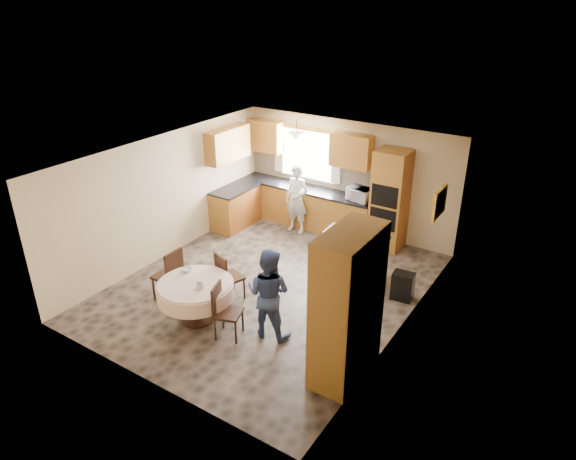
# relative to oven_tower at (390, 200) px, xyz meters

# --- Properties ---
(floor) EXTENTS (5.00, 6.00, 0.01)m
(floor) POSITION_rel_oven_tower_xyz_m (-1.15, -2.69, -1.06)
(floor) COLOR brown
(floor) RESTS_ON ground
(ceiling) EXTENTS (5.00, 6.00, 0.01)m
(ceiling) POSITION_rel_oven_tower_xyz_m (-1.15, -2.69, 1.44)
(ceiling) COLOR white
(ceiling) RESTS_ON wall_back
(wall_back) EXTENTS (5.00, 0.02, 2.50)m
(wall_back) POSITION_rel_oven_tower_xyz_m (-1.15, 0.31, 0.19)
(wall_back) COLOR tan
(wall_back) RESTS_ON floor
(wall_front) EXTENTS (5.00, 0.02, 2.50)m
(wall_front) POSITION_rel_oven_tower_xyz_m (-1.15, -5.69, 0.19)
(wall_front) COLOR tan
(wall_front) RESTS_ON floor
(wall_left) EXTENTS (0.02, 6.00, 2.50)m
(wall_left) POSITION_rel_oven_tower_xyz_m (-3.65, -2.69, 0.19)
(wall_left) COLOR tan
(wall_left) RESTS_ON floor
(wall_right) EXTENTS (0.02, 6.00, 2.50)m
(wall_right) POSITION_rel_oven_tower_xyz_m (1.35, -2.69, 0.19)
(wall_right) COLOR tan
(wall_right) RESTS_ON floor
(window) EXTENTS (1.40, 0.03, 1.10)m
(window) POSITION_rel_oven_tower_xyz_m (-2.15, 0.29, 0.54)
(window) COLOR white
(window) RESTS_ON wall_back
(curtain_left) EXTENTS (0.22, 0.02, 1.15)m
(curtain_left) POSITION_rel_oven_tower_xyz_m (-2.90, 0.24, 0.59)
(curtain_left) COLOR white
(curtain_left) RESTS_ON wall_back
(curtain_right) EXTENTS (0.22, 0.02, 1.15)m
(curtain_right) POSITION_rel_oven_tower_xyz_m (-1.40, 0.24, 0.59)
(curtain_right) COLOR white
(curtain_right) RESTS_ON wall_back
(base_cab_back) EXTENTS (3.30, 0.60, 0.88)m
(base_cab_back) POSITION_rel_oven_tower_xyz_m (-2.00, 0.01, -0.62)
(base_cab_back) COLOR #B58630
(base_cab_back) RESTS_ON floor
(counter_back) EXTENTS (3.30, 0.64, 0.04)m
(counter_back) POSITION_rel_oven_tower_xyz_m (-2.00, 0.01, -0.16)
(counter_back) COLOR black
(counter_back) RESTS_ON base_cab_back
(base_cab_left) EXTENTS (0.60, 1.20, 0.88)m
(base_cab_left) POSITION_rel_oven_tower_xyz_m (-3.35, -0.89, -0.62)
(base_cab_left) COLOR #B58630
(base_cab_left) RESTS_ON floor
(counter_left) EXTENTS (0.64, 1.20, 0.04)m
(counter_left) POSITION_rel_oven_tower_xyz_m (-3.35, -0.89, -0.16)
(counter_left) COLOR black
(counter_left) RESTS_ON base_cab_left
(backsplash) EXTENTS (3.30, 0.02, 0.55)m
(backsplash) POSITION_rel_oven_tower_xyz_m (-2.00, 0.30, 0.12)
(backsplash) COLOR #D0B292
(backsplash) RESTS_ON wall_back
(wall_cab_left) EXTENTS (0.85, 0.33, 0.72)m
(wall_cab_left) POSITION_rel_oven_tower_xyz_m (-3.20, 0.15, 0.85)
(wall_cab_left) COLOR gold
(wall_cab_left) RESTS_ON wall_back
(wall_cab_right) EXTENTS (0.90, 0.33, 0.72)m
(wall_cab_right) POSITION_rel_oven_tower_xyz_m (-1.00, 0.15, 0.85)
(wall_cab_right) COLOR gold
(wall_cab_right) RESTS_ON wall_back
(wall_cab_side) EXTENTS (0.33, 1.20, 0.72)m
(wall_cab_side) POSITION_rel_oven_tower_xyz_m (-3.48, -0.89, 0.85)
(wall_cab_side) COLOR gold
(wall_cab_side) RESTS_ON wall_left
(oven_tower) EXTENTS (0.66, 0.62, 2.12)m
(oven_tower) POSITION_rel_oven_tower_xyz_m (0.00, 0.00, 0.00)
(oven_tower) COLOR #B58630
(oven_tower) RESTS_ON floor
(oven_upper) EXTENTS (0.56, 0.01, 0.45)m
(oven_upper) POSITION_rel_oven_tower_xyz_m (0.00, -0.31, 0.19)
(oven_upper) COLOR black
(oven_upper) RESTS_ON oven_tower
(oven_lower) EXTENTS (0.56, 0.01, 0.45)m
(oven_lower) POSITION_rel_oven_tower_xyz_m (0.00, -0.31, -0.31)
(oven_lower) COLOR black
(oven_lower) RESTS_ON oven_tower
(pendant) EXTENTS (0.36, 0.36, 0.18)m
(pendant) POSITION_rel_oven_tower_xyz_m (-2.15, -0.19, 1.06)
(pendant) COLOR beige
(pendant) RESTS_ON ceiling
(sideboard) EXTENTS (1.20, 0.53, 0.84)m
(sideboard) POSITION_rel_oven_tower_xyz_m (-0.01, -1.51, -0.64)
(sideboard) COLOR #3C1E10
(sideboard) RESTS_ON floor
(space_heater) EXTENTS (0.40, 0.30, 0.52)m
(space_heater) POSITION_rel_oven_tower_xyz_m (1.05, -1.76, -0.80)
(space_heater) COLOR black
(space_heater) RESTS_ON floor
(cupboard) EXTENTS (0.59, 1.17, 2.24)m
(cupboard) POSITION_rel_oven_tower_xyz_m (1.07, -4.03, 0.06)
(cupboard) COLOR #B58630
(cupboard) RESTS_ON floor
(dining_table) EXTENTS (1.25, 1.25, 0.71)m
(dining_table) POSITION_rel_oven_tower_xyz_m (-1.57, -4.20, -0.51)
(dining_table) COLOR #3C1E10
(dining_table) RESTS_ON floor
(chair_left) EXTENTS (0.43, 0.43, 1.00)m
(chair_left) POSITION_rel_oven_tower_xyz_m (-2.33, -3.99, -0.51)
(chair_left) COLOR #3C1E10
(chair_left) RESTS_ON floor
(chair_back) EXTENTS (0.49, 0.49, 0.91)m
(chair_back) POSITION_rel_oven_tower_xyz_m (-1.53, -3.45, -0.56)
(chair_back) COLOR #3C1E10
(chair_back) RESTS_ON floor
(chair_right) EXTENTS (0.50, 0.50, 0.91)m
(chair_right) POSITION_rel_oven_tower_xyz_m (-0.92, -4.28, -0.56)
(chair_right) COLOR #3C1E10
(chair_right) RESTS_ON floor
(framed_picture) EXTENTS (0.06, 0.63, 0.52)m
(framed_picture) POSITION_rel_oven_tower_xyz_m (1.32, -1.12, 0.62)
(framed_picture) COLOR gold
(framed_picture) RESTS_ON wall_right
(microwave) EXTENTS (0.57, 0.43, 0.29)m
(microwave) POSITION_rel_oven_tower_xyz_m (-0.66, -0.04, 0.00)
(microwave) COLOR silver
(microwave) RESTS_ON counter_back
(person_sink) EXTENTS (0.58, 0.39, 1.55)m
(person_sink) POSITION_rel_oven_tower_xyz_m (-2.01, -0.39, -0.29)
(person_sink) COLOR silver
(person_sink) RESTS_ON floor
(person_dining) EXTENTS (0.81, 0.67, 1.50)m
(person_dining) POSITION_rel_oven_tower_xyz_m (-0.35, -3.86, -0.31)
(person_dining) COLOR #354875
(person_dining) RESTS_ON floor
(bowl_sideboard) EXTENTS (0.27, 0.27, 0.06)m
(bowl_sideboard) POSITION_rel_oven_tower_xyz_m (-0.34, -1.51, -0.19)
(bowl_sideboard) COLOR #B2B2B2
(bowl_sideboard) RESTS_ON sideboard
(bottle_sideboard) EXTENTS (0.11, 0.11, 0.27)m
(bottle_sideboard) POSITION_rel_oven_tower_xyz_m (0.36, -1.51, -0.08)
(bottle_sideboard) COLOR silver
(bottle_sideboard) RESTS_ON sideboard
(cup_table) EXTENTS (0.14, 0.14, 0.09)m
(cup_table) POSITION_rel_oven_tower_xyz_m (-1.38, -4.29, -0.30)
(cup_table) COLOR #B2B2B2
(cup_table) RESTS_ON dining_table
(bowl_table) EXTENTS (0.22, 0.22, 0.06)m
(bowl_table) POSITION_rel_oven_tower_xyz_m (-1.93, -3.99, -0.32)
(bowl_table) COLOR #B2B2B2
(bowl_table) RESTS_ON dining_table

